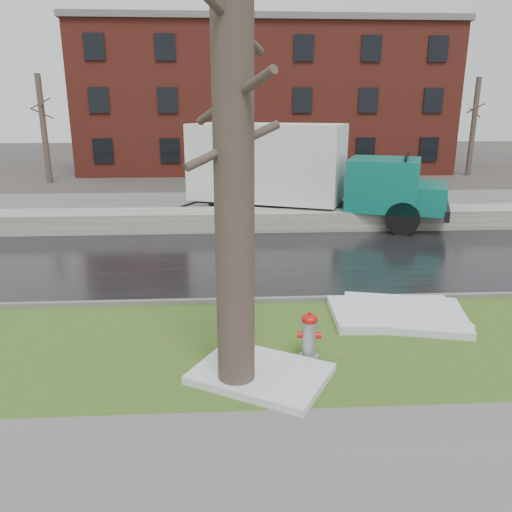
{
  "coord_description": "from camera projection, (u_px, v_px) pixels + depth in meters",
  "views": [
    {
      "loc": [
        -0.81,
        -10.16,
        4.52
      ],
      "look_at": [
        -0.14,
        1.65,
        1.0
      ],
      "focal_mm": 35.0,
      "sensor_mm": 36.0,
      "label": 1
    }
  ],
  "objects": [
    {
      "name": "curb",
      "position": [
        263.0,
        301.0,
        12.0
      ],
      "size": [
        60.0,
        0.15,
        0.14
      ],
      "primitive_type": "cube",
      "color": "slate",
      "rests_on": "ground"
    },
    {
      "name": "snowbank",
      "position": [
        249.0,
        220.0,
        19.28
      ],
      "size": [
        60.0,
        1.6,
        0.75
      ],
      "primitive_type": "cube",
      "color": "#BBB7AB",
      "rests_on": "ground"
    },
    {
      "name": "snow_patch_far",
      "position": [
        261.0,
        374.0,
        8.62
      ],
      "size": [
        2.7,
        2.48,
        0.14
      ],
      "primitive_type": "cube",
      "rotation": [
        0.0,
        0.0,
        -0.52
      ],
      "color": "silver",
      "rests_on": "verge"
    },
    {
      "name": "bg_tree_left",
      "position": [
        44.0,
        128.0,
        30.5
      ],
      "size": [
        1.4,
        1.62,
        6.5
      ],
      "color": "brown",
      "rests_on": "ground"
    },
    {
      "name": "ground",
      "position": [
        266.0,
        320.0,
        11.06
      ],
      "size": [
        120.0,
        120.0,
        0.0
      ],
      "primitive_type": "plane",
      "color": "#47423D",
      "rests_on": "ground"
    },
    {
      "name": "bg_tree_center",
      "position": [
        152.0,
        126.0,
        34.66
      ],
      "size": [
        1.4,
        1.62,
        6.5
      ],
      "color": "brown",
      "rests_on": "ground"
    },
    {
      "name": "parking_lot",
      "position": [
        245.0,
        207.0,
        23.49
      ],
      "size": [
        60.0,
        9.0,
        0.03
      ],
      "primitive_type": "cube",
      "color": "slate",
      "rests_on": "ground"
    },
    {
      "name": "fire_hydrant",
      "position": [
        309.0,
        334.0,
        9.16
      ],
      "size": [
        0.46,
        0.4,
        0.93
      ],
      "rotation": [
        0.0,
        0.0,
        -0.12
      ],
      "color": "#96999D",
      "rests_on": "verge"
    },
    {
      "name": "verge",
      "position": [
        271.0,
        345.0,
        9.86
      ],
      "size": [
        60.0,
        4.5,
        0.04
      ],
      "primitive_type": "cube",
      "color": "#35531B",
      "rests_on": "ground"
    },
    {
      "name": "road",
      "position": [
        255.0,
        260.0,
        15.36
      ],
      "size": [
        60.0,
        7.0,
        0.03
      ],
      "primitive_type": "cube",
      "color": "black",
      "rests_on": "ground"
    },
    {
      "name": "snow_patch_near",
      "position": [
        404.0,
        314.0,
        11.1
      ],
      "size": [
        2.99,
        2.54,
        0.16
      ],
      "primitive_type": "cube",
      "rotation": [
        0.0,
        0.0,
        -0.23
      ],
      "color": "silver",
      "rests_on": "verge"
    },
    {
      "name": "snow_patch_side",
      "position": [
        395.0,
        314.0,
        11.08
      ],
      "size": [
        2.88,
        1.93,
        0.18
      ],
      "primitive_type": "cube",
      "rotation": [
        0.0,
        0.0,
        -0.05
      ],
      "color": "silver",
      "rests_on": "verge"
    },
    {
      "name": "box_truck",
      "position": [
        297.0,
        171.0,
        20.23
      ],
      "size": [
        11.63,
        6.18,
        3.92
      ],
      "rotation": [
        0.0,
        0.0,
        -0.38
      ],
      "color": "black",
      "rests_on": "ground"
    },
    {
      "name": "brick_building",
      "position": [
        263.0,
        101.0,
        38.45
      ],
      "size": [
        26.0,
        12.0,
        10.0
      ],
      "primitive_type": "cube",
      "color": "maroon",
      "rests_on": "ground"
    },
    {
      "name": "worker",
      "position": [
        240.0,
        186.0,
        19.48
      ],
      "size": [
        0.63,
        0.42,
        1.7
      ],
      "primitive_type": "imported",
      "rotation": [
        0.0,
        0.0,
        3.16
      ],
      "color": "black",
      "rests_on": "snowbank"
    },
    {
      "name": "sidewalk",
      "position": [
        297.0,
        480.0,
        6.27
      ],
      "size": [
        60.0,
        3.0,
        0.05
      ],
      "primitive_type": "cube",
      "color": "slate",
      "rests_on": "ground"
    },
    {
      "name": "bg_tree_right",
      "position": [
        473.0,
        126.0,
        33.95
      ],
      "size": [
        1.4,
        1.62,
        6.5
      ],
      "color": "brown",
      "rests_on": "ground"
    },
    {
      "name": "tree",
      "position": [
        234.0,
        151.0,
        7.33
      ],
      "size": [
        1.46,
        1.66,
        7.69
      ],
      "rotation": [
        0.0,
        0.0,
        0.15
      ],
      "color": "brown",
      "rests_on": "verge"
    }
  ]
}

